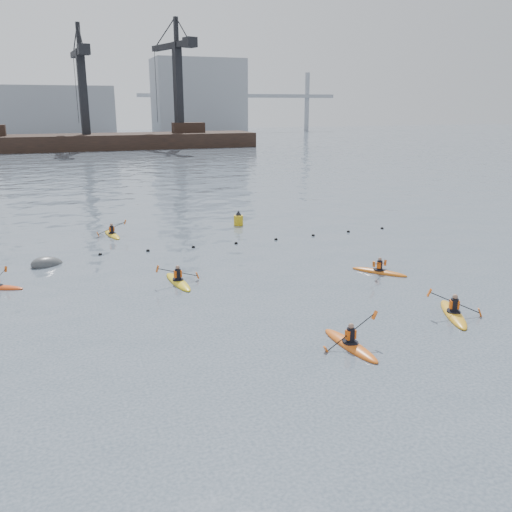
% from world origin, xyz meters
% --- Properties ---
extents(ground, '(400.00, 400.00, 0.00)m').
position_xyz_m(ground, '(0.00, 0.00, 0.00)').
color(ground, '#35404D').
rests_on(ground, ground).
extents(float_line, '(33.24, 0.73, 0.24)m').
position_xyz_m(float_line, '(-0.50, 22.53, 0.03)').
color(float_line, black).
rests_on(float_line, ground).
extents(barge_pier, '(72.00, 19.30, 29.50)m').
position_xyz_m(barge_pier, '(-0.22, 110.00, 1.89)').
color(barge_pier, black).
rests_on(barge_pier, ground).
extents(skyline, '(141.00, 28.00, 22.00)m').
position_xyz_m(skyline, '(2.23, 150.27, 9.25)').
color(skyline, gray).
rests_on(skyline, ground).
extents(kayaker_0, '(2.46, 3.54, 1.44)m').
position_xyz_m(kayaker_0, '(3.07, 5.19, 0.11)').
color(kayaker_0, '#D85A14').
rests_on(kayaker_0, ground).
extents(kayaker_1, '(2.33, 3.58, 1.38)m').
position_xyz_m(kayaker_1, '(9.12, 6.42, 0.11)').
color(kayaker_1, gold).
rests_on(kayaker_1, ground).
extents(kayaker_3, '(2.38, 3.52, 1.25)m').
position_xyz_m(kayaker_3, '(-1.57, 15.37, 0.11)').
color(kayaker_3, gold).
rests_on(kayaker_3, ground).
extents(kayaker_4, '(2.52, 2.93, 1.07)m').
position_xyz_m(kayaker_4, '(9.54, 13.14, 0.10)').
color(kayaker_4, '#C25A12').
rests_on(kayaker_4, ground).
extents(kayaker_5, '(2.19, 3.25, 1.18)m').
position_xyz_m(kayaker_5, '(-3.70, 27.80, 0.10)').
color(kayaker_5, gold).
rests_on(kayaker_5, ground).
extents(mooring_buoy, '(2.51, 2.14, 1.42)m').
position_xyz_m(mooring_buoy, '(-8.15, 21.42, 0.00)').
color(mooring_buoy, '#383B3D').
rests_on(mooring_buoy, ground).
extents(nav_buoy, '(0.74, 0.74, 1.34)m').
position_xyz_m(nav_buoy, '(6.08, 27.90, 0.41)').
color(nav_buoy, gold).
rests_on(nav_buoy, ground).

